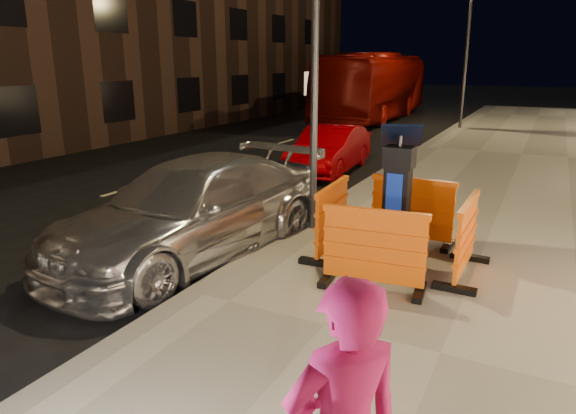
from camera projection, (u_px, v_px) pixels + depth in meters
The scene contains 13 objects.
ground_plane at pixel (195, 303), 6.40m from camera, with size 120.00×120.00×0.00m, color black.
sidewalk at pixel (440, 360), 5.06m from camera, with size 6.00×60.00×0.15m, color gray.
kerb at pixel (194, 298), 6.38m from camera, with size 0.30×60.00×0.15m, color slate.
parking_kiosk at pixel (397, 199), 7.04m from camera, with size 0.59×0.59×1.86m, color black.
barrier_front at pixel (374, 249), 6.34m from camera, with size 1.33×0.55×1.04m, color #FA620A.
barrier_back at pixel (412, 211), 7.96m from camera, with size 1.33×0.55×1.04m, color #FA620A.
barrier_kerbside at pixel (332, 218), 7.57m from camera, with size 1.33×0.55×1.04m, color #FA620A.
barrier_bldgside at pixel (466, 238), 6.74m from camera, with size 1.33×0.55×1.04m, color #FA620A.
car_silver at pixel (195, 254), 8.02m from camera, with size 2.03×5.01×1.45m, color silver.
car_red at pixel (329, 172), 13.88m from camera, with size 1.30×3.74×1.23m, color #9E0107.
bus_doubledecker at pixel (373, 119), 26.23m from camera, with size 2.71×11.59×3.23m, color maroon.
street_lamp_mid at pixel (315, 45), 7.98m from camera, with size 0.12×0.12×6.00m, color #3F3F44.
street_lamp_far at pixel (467, 54), 20.81m from camera, with size 0.12×0.12×6.00m, color #3F3F44.
Camera 1 is at (3.69, -4.64, 2.93)m, focal length 32.00 mm.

